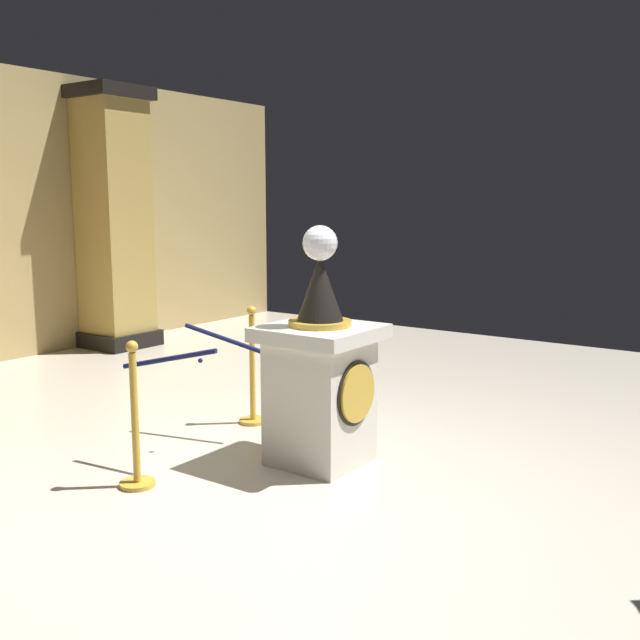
# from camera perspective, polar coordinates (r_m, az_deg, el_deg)

# --- Properties ---
(ground_plane) EXTENTS (11.69, 11.69, 0.00)m
(ground_plane) POSITION_cam_1_polar(r_m,az_deg,el_deg) (5.28, -3.31, -11.64)
(ground_plane) COLOR beige
(pedestal_clock) EXTENTS (0.75, 0.75, 1.71)m
(pedestal_clock) POSITION_cam_1_polar(r_m,az_deg,el_deg) (5.26, 0.05, -4.27)
(pedestal_clock) COLOR silver
(pedestal_clock) RESTS_ON ground_plane
(stanchion_near) EXTENTS (0.24, 0.24, 1.01)m
(stanchion_near) POSITION_cam_1_polar(r_m,az_deg,el_deg) (6.29, -5.25, -4.86)
(stanchion_near) COLOR gold
(stanchion_near) RESTS_ON ground_plane
(stanchion_far) EXTENTS (0.24, 0.24, 0.99)m
(stanchion_far) POSITION_cam_1_polar(r_m,az_deg,el_deg) (5.05, -14.10, -8.77)
(stanchion_far) COLOR gold
(stanchion_far) RESTS_ON ground_plane
(velvet_rope) EXTENTS (0.95, 0.93, 0.22)m
(velvet_rope) POSITION_cam_1_polar(r_m,az_deg,el_deg) (5.55, -9.29, -2.23)
(velvet_rope) COLOR #141947
(column_right) EXTENTS (0.85, 0.85, 3.29)m
(column_right) POSITION_cam_1_polar(r_m,az_deg,el_deg) (9.83, -15.68, 7.43)
(column_right) COLOR black
(column_right) RESTS_ON ground_plane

